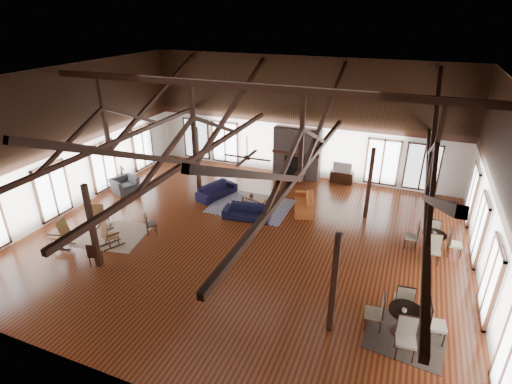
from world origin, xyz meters
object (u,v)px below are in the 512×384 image
at_px(armchair, 125,185).
at_px(tv_console, 342,177).
at_px(sofa_orange, 304,203).
at_px(cafe_table_far, 433,239).
at_px(sofa_navy_front, 247,212).
at_px(coffee_table, 255,198).
at_px(cafe_table_near, 405,317).
at_px(sofa_navy_left, 217,190).

height_order(armchair, tv_console, armchair).
distance_m(sofa_orange, cafe_table_far, 5.44).
height_order(sofa_navy_front, armchair, armchair).
xyz_separation_m(coffee_table, cafe_table_near, (6.60, -5.62, 0.16)).
relative_size(cafe_table_far, tv_console, 1.74).
bearing_deg(armchair, cafe_table_near, -89.06).
height_order(sofa_orange, tv_console, sofa_orange).
xyz_separation_m(sofa_navy_front, armchair, (-6.43, 0.21, 0.08)).
height_order(sofa_navy_front, tv_console, sofa_navy_front).
xyz_separation_m(coffee_table, armchair, (-6.32, -0.96, -0.03)).
relative_size(cafe_table_near, cafe_table_far, 1.10).
distance_m(sofa_orange, tv_console, 3.67).
bearing_deg(tv_console, sofa_navy_front, -119.49).
distance_m(cafe_table_near, cafe_table_far, 4.68).
bearing_deg(sofa_navy_front, cafe_table_far, -6.00).
relative_size(sofa_navy_front, coffee_table, 1.53).
xyz_separation_m(sofa_orange, cafe_table_far, (5.22, -1.52, 0.21)).
distance_m(coffee_table, armchair, 6.39).
relative_size(cafe_table_near, tv_console, 1.91).
relative_size(sofa_orange, cafe_table_far, 1.06).
height_order(sofa_navy_left, cafe_table_near, cafe_table_near).
xyz_separation_m(sofa_navy_left, cafe_table_far, (9.36, -1.28, 0.21)).
relative_size(sofa_navy_left, armchair, 1.81).
bearing_deg(sofa_orange, cafe_table_near, 20.10).
bearing_deg(sofa_orange, sofa_navy_left, -102.63).
xyz_separation_m(cafe_table_far, tv_console, (-4.24, 5.06, -0.23)).
distance_m(sofa_orange, cafe_table_near, 7.62).
bearing_deg(sofa_orange, coffee_table, -91.92).
height_order(sofa_orange, armchair, armchair).
relative_size(armchair, tv_console, 1.00).
bearing_deg(coffee_table, armchair, -155.18).
height_order(sofa_navy_left, cafe_table_far, cafe_table_far).
height_order(coffee_table, armchair, armchair).
bearing_deg(tv_console, cafe_table_near, -70.01).
height_order(cafe_table_near, tv_console, cafe_table_near).
xyz_separation_m(sofa_navy_front, sofa_orange, (1.99, 1.71, 0.01)).
height_order(sofa_navy_left, armchair, armchair).
bearing_deg(armchair, tv_console, -41.10).
bearing_deg(coffee_table, sofa_navy_left, -171.68).
xyz_separation_m(sofa_orange, coffee_table, (-2.11, -0.53, 0.09)).
distance_m(coffee_table, tv_console, 5.10).
distance_m(sofa_navy_left, armchair, 4.45).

